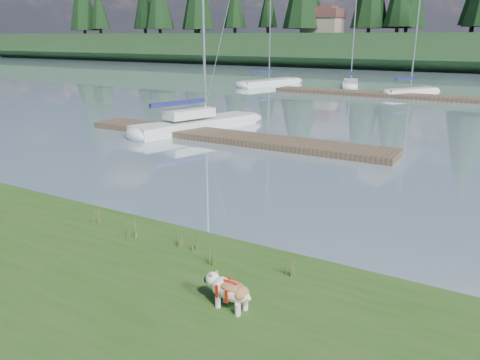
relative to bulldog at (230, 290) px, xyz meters
The scene contains 18 objects.
ground 34.24m from the bulldog, 96.53° to the left, with size 200.00×200.00×0.00m, color #819BAA.
ridge 77.13m from the bulldog, 92.89° to the left, with size 200.00×20.00×5.00m, color #1A3218.
bulldog is the anchor object (origin of this frame).
sailboat_main 18.19m from the bulldog, 125.31° to the left, with size 4.14×8.41×12.02m.
dock_near 15.23m from the bulldog, 121.25° to the left, with size 16.00×2.00×0.30m, color #4C3D2C.
dock_far 34.07m from the bulldog, 93.19° to the left, with size 26.00×2.20×0.30m, color #4C3D2C.
sailboat_bg_0 42.15m from the bulldog, 114.78° to the left, with size 4.20×8.73×12.43m.
sailboat_bg_1 42.14m from the bulldog, 104.30° to the left, with size 3.25×6.99×10.40m.
sailboat_bg_2 36.55m from the bulldog, 95.43° to the left, with size 4.30×5.62×9.21m.
weed_0 3.76m from the bulldog, 158.43° to the left, with size 0.17×0.14×0.63m.
weed_1 2.71m from the bulldog, 145.52° to the left, with size 0.17×0.14×0.58m.
weed_2 1.64m from the bulldog, 133.48° to the left, with size 0.17×0.14×0.57m.
weed_3 5.14m from the bulldog, 161.67° to the left, with size 0.17×0.14×0.59m.
weed_4 2.40m from the bulldog, 139.74° to the left, with size 0.17×0.14×0.42m.
weed_5 1.60m from the bulldog, 74.76° to the left, with size 0.17×0.14×0.53m.
mud_lip 4.62m from the bulldog, 148.27° to the left, with size 60.00×0.50×0.14m, color #33281C.
conifer_1 87.55m from the bulldog, 120.34° to the left, with size 4.40×4.40×11.30m.
house_0 78.69m from the bulldog, 109.28° to the left, with size 6.30×5.30×4.65m.
Camera 1 is at (7.54, -10.03, 4.83)m, focal length 35.00 mm.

